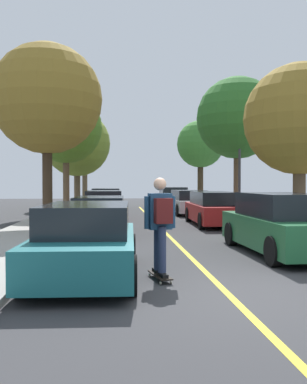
% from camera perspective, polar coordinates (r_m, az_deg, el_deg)
% --- Properties ---
extents(ground, '(80.00, 80.00, 0.00)m').
position_cam_1_polar(ground, '(7.05, 9.76, -13.16)').
color(ground, '#353538').
extents(center_line, '(0.12, 39.20, 0.01)m').
position_cam_1_polar(center_line, '(10.88, 4.23, -7.99)').
color(center_line, gold).
rests_on(center_line, ground).
extents(parked_car_left_nearest, '(1.98, 4.13, 1.35)m').
position_cam_1_polar(parked_car_left_nearest, '(8.05, -8.99, -6.46)').
color(parked_car_left_nearest, '#196066').
rests_on(parked_car_left_nearest, ground).
extents(parked_car_left_near, '(2.07, 4.43, 1.26)m').
position_cam_1_polar(parked_car_left_near, '(14.78, -7.29, -3.07)').
color(parked_car_left_near, '#38383D').
rests_on(parked_car_left_near, ground).
extents(parked_car_left_far, '(2.02, 4.72, 1.37)m').
position_cam_1_polar(parked_car_left_far, '(20.45, -6.74, -1.77)').
color(parked_car_left_far, maroon).
rests_on(parked_car_left_far, ground).
extents(parked_car_left_farthest, '(1.97, 4.50, 1.38)m').
position_cam_1_polar(parked_car_left_farthest, '(26.23, -6.42, -1.06)').
color(parked_car_left_farthest, '#38383D').
rests_on(parked_car_left_farthest, ground).
extents(parked_car_right_nearest, '(1.89, 4.44, 1.49)m').
position_cam_1_polar(parked_car_right_nearest, '(10.90, 16.77, -4.22)').
color(parked_car_right_nearest, '#1E5B33').
rests_on(parked_car_right_nearest, ground).
extents(parked_car_right_near, '(1.90, 4.72, 1.37)m').
position_cam_1_polar(parked_car_right_near, '(17.64, 8.10, -2.20)').
color(parked_car_right_near, maroon).
rests_on(parked_car_right_near, ground).
extents(parked_car_right_far, '(1.96, 4.35, 1.33)m').
position_cam_1_polar(parked_car_right_far, '(23.50, 4.72, -1.41)').
color(parked_car_right_far, '#B7B7BC').
rests_on(parked_car_right_far, ground).
extents(parked_car_right_farthest, '(2.07, 4.73, 1.43)m').
position_cam_1_polar(parked_car_right_farthest, '(29.61, 2.64, -0.75)').
color(parked_car_right_farthest, '#BCAD89').
rests_on(parked_car_right_farthest, ground).
extents(street_tree_left_nearest, '(4.08, 4.08, 6.76)m').
position_cam_1_polar(street_tree_left_nearest, '(16.56, -14.13, 11.99)').
color(street_tree_left_nearest, '#3D2D1E').
rests_on(street_tree_left_nearest, sidewalk_left).
extents(street_tree_left_near, '(3.71, 3.71, 6.32)m').
position_cam_1_polar(street_tree_left_near, '(22.58, -11.68, 8.46)').
color(street_tree_left_near, brown).
rests_on(street_tree_left_near, sidewalk_left).
extents(street_tree_left_far, '(4.42, 4.42, 6.45)m').
position_cam_1_polar(street_tree_left_far, '(28.98, -10.24, 6.43)').
color(street_tree_left_far, brown).
rests_on(street_tree_left_far, sidewalk_left).
extents(street_tree_left_farthest, '(3.91, 3.91, 6.62)m').
position_cam_1_polar(street_tree_left_farthest, '(36.39, -9.23, 6.04)').
color(street_tree_left_farthest, brown).
rests_on(street_tree_left_farthest, sidewalk_left).
extents(street_tree_right_nearest, '(3.64, 3.64, 5.51)m').
position_cam_1_polar(street_tree_right_nearest, '(14.83, 19.05, 9.18)').
color(street_tree_right_nearest, brown).
rests_on(street_tree_right_nearest, sidewalk_right).
extents(street_tree_right_near, '(4.02, 4.02, 6.80)m').
position_cam_1_polar(street_tree_right_near, '(21.56, 11.20, 9.69)').
color(street_tree_right_near, brown).
rests_on(street_tree_right_near, sidewalk_right).
extents(street_tree_right_far, '(3.32, 3.32, 5.98)m').
position_cam_1_polar(street_tree_right_far, '(30.15, 6.33, 6.36)').
color(street_tree_right_far, '#3D2D1E').
rests_on(street_tree_right_far, sidewalk_right).
extents(streetlamp, '(0.36, 0.24, 5.40)m').
position_cam_1_polar(streetlamp, '(20.27, 11.49, 5.46)').
color(streetlamp, '#38383D').
rests_on(streetlamp, sidewalk_right).
extents(skateboard, '(0.38, 0.87, 0.10)m').
position_cam_1_polar(skateboard, '(7.77, 0.87, -11.12)').
color(skateboard, black).
rests_on(skateboard, ground).
extents(skateboarder, '(0.59, 0.71, 1.74)m').
position_cam_1_polar(skateboarder, '(7.59, 0.94, -3.78)').
color(skateboarder, black).
rests_on(skateboarder, skateboard).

